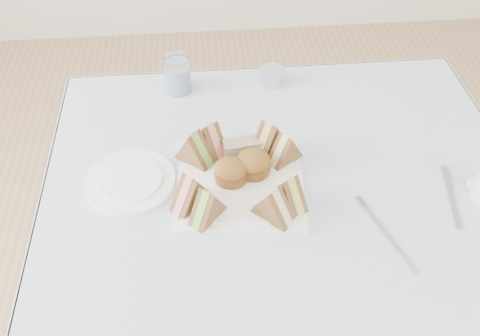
{
  "coord_description": "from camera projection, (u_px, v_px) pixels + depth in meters",
  "views": [
    {
      "loc": [
        -0.17,
        -0.69,
        1.56
      ],
      "look_at": [
        -0.1,
        0.08,
        0.8
      ],
      "focal_mm": 40.0,
      "sensor_mm": 36.0,
      "label": 1
    }
  ],
  "objects": [
    {
      "name": "sandwich_br_a",
      "position": [
        285.0,
        148.0,
        1.14
      ],
      "size": [
        0.09,
        0.08,
        0.07
      ],
      "primitive_type": null,
      "rotation": [
        0.0,
        0.0,
        -2.5
      ],
      "color": "brown",
      "rests_on": "serving_plate"
    },
    {
      "name": "scone_left",
      "position": [
        231.0,
        171.0,
        1.1
      ],
      "size": [
        0.08,
        0.08,
        0.05
      ],
      "primitive_type": "cylinder",
      "rotation": [
        0.0,
        0.0,
        -0.1
      ],
      "color": "brown",
      "rests_on": "serving_plate"
    },
    {
      "name": "sandwich_bl_a",
      "position": [
        195.0,
        147.0,
        1.13
      ],
      "size": [
        0.09,
        0.09,
        0.08
      ],
      "primitive_type": null,
      "rotation": [
        0.0,
        0.0,
        2.44
      ],
      "color": "brown",
      "rests_on": "serving_plate"
    },
    {
      "name": "scone_right",
      "position": [
        253.0,
        163.0,
        1.12
      ],
      "size": [
        0.09,
        0.09,
        0.05
      ],
      "primitive_type": "cylinder",
      "rotation": [
        0.0,
        0.0,
        0.21
      ],
      "color": "brown",
      "rests_on": "serving_plate"
    },
    {
      "name": "fork",
      "position": [
        390.0,
        239.0,
        1.02
      ],
      "size": [
        0.06,
        0.16,
        0.0
      ],
      "primitive_type": "cube",
      "rotation": [
        0.0,
        0.0,
        0.31
      ],
      "color": "silver",
      "rests_on": "tablecloth"
    },
    {
      "name": "sandwich_fl_b",
      "position": [
        207.0,
        204.0,
        1.02
      ],
      "size": [
        0.08,
        0.09,
        0.07
      ],
      "primitive_type": null,
      "rotation": [
        0.0,
        0.0,
        0.84
      ],
      "color": "brown",
      "rests_on": "serving_plate"
    },
    {
      "name": "knife",
      "position": [
        451.0,
        196.0,
        1.1
      ],
      "size": [
        0.05,
        0.18,
        0.0
      ],
      "primitive_type": "cube",
      "rotation": [
        0.0,
        0.0,
        -0.2
      ],
      "color": "silver",
      "rests_on": "tablecloth"
    },
    {
      "name": "sandwich_bl_b",
      "position": [
        211.0,
        137.0,
        1.16
      ],
      "size": [
        0.08,
        0.09,
        0.07
      ],
      "primitive_type": null,
      "rotation": [
        0.0,
        0.0,
        2.13
      ],
      "color": "brown",
      "rests_on": "serving_plate"
    },
    {
      "name": "tablecloth",
      "position": [
        291.0,
        212.0,
        1.08
      ],
      "size": [
        1.02,
        1.02,
        0.01
      ],
      "primitive_type": "cube",
      "color": "white",
      "rests_on": "table"
    },
    {
      "name": "sandwich_fr_a",
      "position": [
        289.0,
        191.0,
        1.05
      ],
      "size": [
        0.08,
        0.09,
        0.07
      ],
      "primitive_type": null,
      "rotation": [
        0.0,
        0.0,
        -1.02
      ],
      "color": "brown",
      "rests_on": "serving_plate"
    },
    {
      "name": "pastry_slice",
      "position": [
        242.0,
        148.0,
        1.16
      ],
      "size": [
        0.09,
        0.04,
        0.04
      ],
      "primitive_type": "cube",
      "rotation": [
        0.0,
        0.0,
        0.15
      ],
      "color": "#BEAB91",
      "rests_on": "serving_plate"
    },
    {
      "name": "serving_plate",
      "position": [
        240.0,
        183.0,
        1.12
      ],
      "size": [
        0.28,
        0.28,
        0.01
      ],
      "primitive_type": "cube",
      "rotation": [
        0.0,
        0.0,
        -0.09
      ],
      "color": "white",
      "rests_on": "tablecloth"
    },
    {
      "name": "table",
      "position": [
        281.0,
        309.0,
        1.34
      ],
      "size": [
        0.9,
        0.9,
        0.74
      ],
      "primitive_type": "cube",
      "color": "brown",
      "rests_on": "floor"
    },
    {
      "name": "side_plate",
      "position": [
        131.0,
        181.0,
        1.12
      ],
      "size": [
        0.24,
        0.24,
        0.01
      ],
      "primitive_type": "cylinder",
      "rotation": [
        0.0,
        0.0,
        0.35
      ],
      "color": "white",
      "rests_on": "tablecloth"
    },
    {
      "name": "tea_strainer",
      "position": [
        272.0,
        77.0,
        1.37
      ],
      "size": [
        0.08,
        0.08,
        0.04
      ],
      "primitive_type": "cylinder",
      "rotation": [
        0.0,
        0.0,
        -0.33
      ],
      "color": "silver",
      "rests_on": "tablecloth"
    },
    {
      "name": "water_glass",
      "position": [
        178.0,
        74.0,
        1.33
      ],
      "size": [
        0.08,
        0.08,
        0.1
      ],
      "primitive_type": "cylinder",
      "rotation": [
        0.0,
        0.0,
        -0.19
      ],
      "color": "white",
      "rests_on": "tablecloth"
    },
    {
      "name": "sandwich_fr_b",
      "position": [
        273.0,
        203.0,
        1.02
      ],
      "size": [
        0.09,
        0.09,
        0.08
      ],
      "primitive_type": null,
      "rotation": [
        0.0,
        0.0,
        -0.75
      ],
      "color": "brown",
      "rests_on": "serving_plate"
    },
    {
      "name": "sandwich_fl_a",
      "position": [
        191.0,
        190.0,
        1.04
      ],
      "size": [
        0.09,
        0.09,
        0.08
      ],
      "primitive_type": null,
      "rotation": [
        0.0,
        0.0,
        0.72
      ],
      "color": "brown",
      "rests_on": "serving_plate"
    },
    {
      "name": "sandwich_br_b",
      "position": [
        269.0,
        136.0,
        1.16
      ],
      "size": [
        0.09,
        0.09,
        0.08
      ],
      "primitive_type": null,
      "rotation": [
        0.0,
        0.0,
        -2.37
      ],
      "color": "brown",
      "rests_on": "serving_plate"
    }
  ]
}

